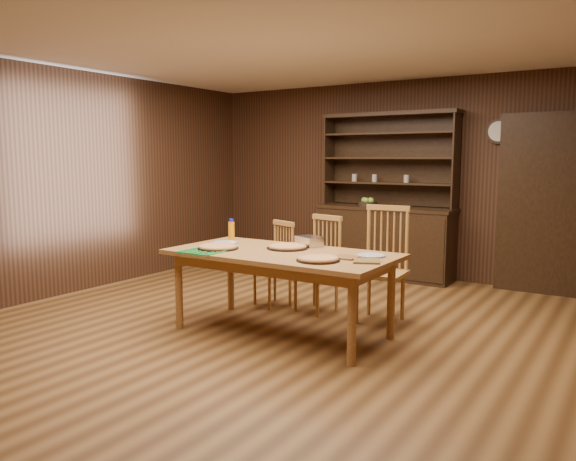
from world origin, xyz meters
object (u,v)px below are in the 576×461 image
Objects in this scene: dining_table at (282,260)px; chair_right at (384,260)px; china_hutch at (385,232)px; chair_center at (321,261)px; juice_bottle at (231,230)px; chair_left at (277,261)px.

chair_right reaches higher than dining_table.
china_hutch reaches higher than dining_table.
chair_right is (0.68, 0.04, 0.07)m from chair_center.
china_hutch reaches higher than chair_right.
juice_bottle is (-0.84, 0.34, 0.17)m from dining_table.
juice_bottle is at bearing -104.72° from china_hutch.
chair_right reaches higher than juice_bottle.
chair_left is 0.65m from juice_bottle.
china_hutch reaches higher than chair_left.
chair_left is at bearing -101.24° from china_hutch.
chair_center is at bearing 95.47° from dining_table.
china_hutch is 2.19× the size of chair_center.
dining_table is 9.42× the size of juice_bottle.
dining_table is at bearing -126.95° from chair_right.
china_hutch reaches higher than chair_center.
chair_right is (1.19, 0.10, 0.12)m from chair_left.
chair_right is at bearing 25.80° from chair_left.
dining_table is 1.02m from chair_left.
chair_left is at bearing 61.73° from juice_bottle.
juice_bottle is at bearing -132.94° from chair_center.
chair_center is at bearing 34.50° from juice_bottle.
china_hutch is 2.04m from chair_left.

